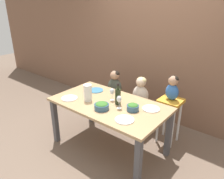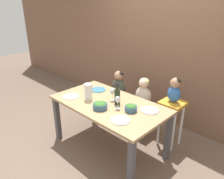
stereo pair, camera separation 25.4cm
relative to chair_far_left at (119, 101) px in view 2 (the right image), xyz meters
The scene contains 19 objects.
ground_plane 0.91m from the chair_far_left, 57.15° to the right, with size 14.00×14.00×0.00m, color #705B4C.
wall_back 1.23m from the chair_far_left, 53.72° to the left, with size 10.00×0.06×2.70m.
dining_table 0.87m from the chair_far_left, 57.15° to the right, with size 1.61×0.90×0.74m.
chair_far_left is the anchor object (origin of this frame).
chair_far_center 0.53m from the chair_far_left, ahead, with size 0.38×0.37×0.46m.
chair_right_highchair 1.06m from the chair_far_left, ahead, with size 0.32×0.31×0.72m.
person_child_left 0.31m from the chair_far_left, 90.00° to the left, with size 0.28×0.20×0.48m.
person_child_center 0.61m from the chair_far_left, ahead, with size 0.28×0.20×0.48m.
person_baby_right 1.18m from the chair_far_left, ahead, with size 0.19×0.15×0.36m.
wine_bottle 0.98m from the chair_far_left, 48.78° to the right, with size 0.08×0.08×0.29m.
paper_towel_roll 0.96m from the chair_far_left, 78.42° to the right, with size 0.11×0.11×0.24m.
wine_glass_near 1.10m from the chair_far_left, 48.29° to the right, with size 0.07×0.07×0.18m.
wine_glass_far 0.88m from the chair_far_left, 54.48° to the right, with size 0.07×0.07×0.18m.
salad_bowl_large 1.10m from the chair_far_left, 61.19° to the right, with size 0.19×0.19×0.10m.
salad_bowl_small 1.14m from the chair_far_left, 38.97° to the right, with size 0.16×0.16×0.10m.
dinner_plate_front_left 1.01m from the chair_far_left, 95.32° to the right, with size 0.23×0.23×0.01m.
dinner_plate_back_left 0.61m from the chair_far_left, 89.26° to the right, with size 0.23×0.23×0.01m.
dinner_plate_back_right 1.16m from the chair_far_left, 26.16° to the right, with size 0.23×0.23×0.01m.
dinner_plate_front_right 1.34m from the chair_far_left, 46.42° to the right, with size 0.23×0.23×0.01m.
Camera 2 is at (1.93, -1.91, 2.08)m, focal length 35.00 mm.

